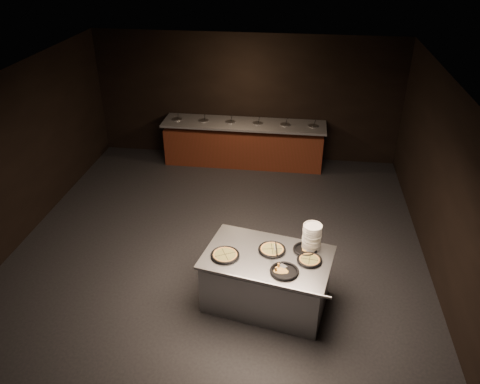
{
  "coord_description": "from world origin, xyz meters",
  "views": [
    {
      "loc": [
        1.25,
        -6.3,
        4.9
      ],
      "look_at": [
        0.36,
        0.3,
        1.08
      ],
      "focal_mm": 35.0,
      "sensor_mm": 36.0,
      "label": 1
    }
  ],
  "objects_px": {
    "pan_veggie_whole": "(225,255)",
    "pan_cheese_whole": "(272,249)",
    "plate_stack": "(312,237)",
    "serving_counter": "(267,280)"
  },
  "relations": [
    {
      "from": "serving_counter",
      "to": "plate_stack",
      "type": "distance_m",
      "value": 0.92
    },
    {
      "from": "serving_counter",
      "to": "plate_stack",
      "type": "bearing_deg",
      "value": 36.81
    },
    {
      "from": "serving_counter",
      "to": "pan_veggie_whole",
      "type": "relative_size",
      "value": 4.76
    },
    {
      "from": "serving_counter",
      "to": "pan_cheese_whole",
      "type": "xyz_separation_m",
      "value": [
        0.05,
        0.14,
        0.46
      ]
    },
    {
      "from": "serving_counter",
      "to": "pan_cheese_whole",
      "type": "distance_m",
      "value": 0.48
    },
    {
      "from": "plate_stack",
      "to": "pan_cheese_whole",
      "type": "height_order",
      "value": "plate_stack"
    },
    {
      "from": "pan_cheese_whole",
      "to": "pan_veggie_whole",
      "type": "bearing_deg",
      "value": -161.33
    },
    {
      "from": "pan_veggie_whole",
      "to": "pan_cheese_whole",
      "type": "height_order",
      "value": "same"
    },
    {
      "from": "pan_veggie_whole",
      "to": "pan_cheese_whole",
      "type": "bearing_deg",
      "value": 18.67
    },
    {
      "from": "plate_stack",
      "to": "pan_veggie_whole",
      "type": "bearing_deg",
      "value": -162.94
    }
  ]
}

